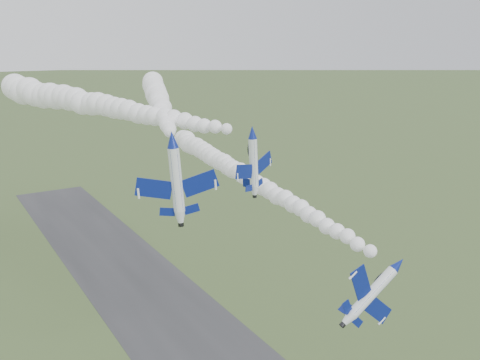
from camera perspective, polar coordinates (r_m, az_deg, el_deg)
The scene contains 7 objects.
runway at distance 102.39m, azimuth -3.45°, elevation -18.54°, with size 24.00×260.00×0.04m, color #303033.
jet_lead at distance 69.73m, azimuth 16.59°, elevation -8.64°, with size 5.69×11.61×7.90m.
smoke_trail_jet_lead at distance 100.53m, azimuth 0.86°, elevation 0.22°, with size 4.43×74.83×4.43m, color white, non-canonical shape.
jet_pair_left at distance 75.97m, azimuth -7.24°, elevation 4.33°, with size 11.95×13.77×3.56m.
smoke_trail_jet_pair_left at distance 116.26m, azimuth -8.64°, elevation 8.34°, with size 5.65×74.68×5.65m, color white, non-canonical shape.
jet_pair_right at distance 81.84m, azimuth 1.38°, elevation 5.13°, with size 9.67×11.10×2.90m.
smoke_trail_jet_pair_right at distance 106.03m, azimuth -14.52°, elevation 7.71°, with size 5.85×66.37×5.85m, color white, non-canonical shape.
Camera 1 is at (-39.21, -46.04, 56.27)m, focal length 40.00 mm.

